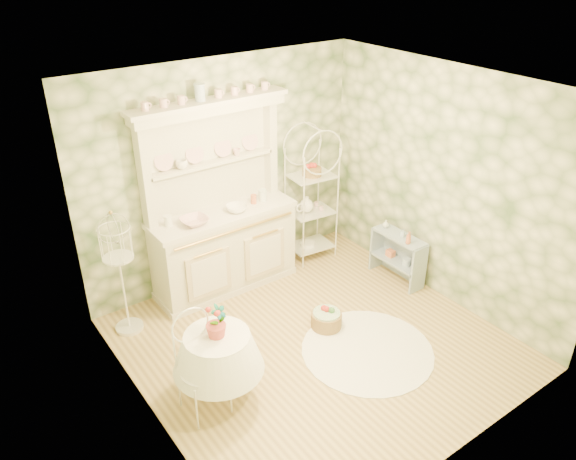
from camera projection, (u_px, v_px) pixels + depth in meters
floor at (316, 343)px, 5.97m from camera, size 3.60×3.60×0.00m
ceiling at (323, 90)px, 4.70m from camera, size 3.60×3.60×0.00m
wall_left at (140, 295)px, 4.40m from camera, size 3.60×3.60×0.00m
wall_right at (444, 187)px, 6.27m from camera, size 3.60×3.60×0.00m
wall_back at (223, 173)px, 6.62m from camera, size 3.60×3.60×0.00m
wall_front at (475, 327)px, 4.05m from camera, size 3.60×3.60×0.00m
kitchen_dresser at (222, 201)px, 6.41m from camera, size 1.87×0.61×2.29m
bakers_rack at (311, 197)px, 7.19m from camera, size 0.58×0.44×1.73m
side_shelf at (397, 259)px, 6.95m from camera, size 0.26×0.67×0.58m
round_table at (219, 371)px, 5.16m from camera, size 0.72×0.72×0.60m
cafe_chair at (203, 372)px, 4.95m from camera, size 0.41×0.41×0.88m
birdcage_stand at (121, 277)px, 5.88m from camera, size 0.32×0.32×1.34m
floor_basket at (326, 319)px, 6.16m from camera, size 0.43×0.43×0.23m
lace_rug at (367, 350)px, 5.86m from camera, size 1.78×1.78×0.01m
bowl_floral at (195, 224)px, 6.20m from camera, size 0.31×0.31×0.07m
bowl_white at (237, 211)px, 6.49m from camera, size 0.30×0.30×0.08m
cup_left at (182, 166)px, 6.12m from camera, size 0.13×0.13×0.10m
cup_right at (237, 153)px, 6.48m from camera, size 0.12×0.12×0.08m
potted_geranium at (219, 321)px, 4.93m from camera, size 0.18×0.15×0.30m
bottle_amber at (408, 239)px, 6.59m from camera, size 0.07×0.07×0.16m
bottle_blue at (403, 234)px, 6.75m from camera, size 0.06×0.06×0.10m
bottle_glass at (386, 225)px, 6.97m from camera, size 0.09×0.09×0.10m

